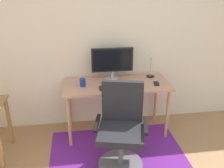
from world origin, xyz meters
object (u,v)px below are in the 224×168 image
Objects in this scene: coffee_cup at (83,82)px; cell_phone at (156,84)px; monitor at (112,61)px; office_chair at (121,133)px; computer_mouse at (141,86)px; keyboard at (116,88)px; desk_lamp at (151,60)px; desk at (117,89)px.

cell_phone is (0.99, -0.07, -0.05)m from coffee_cup.
office_chair is (-0.02, -0.88, -0.60)m from monitor.
computer_mouse is 0.10× the size of office_chair.
monitor is at bearing 25.76° from coffee_cup.
coffee_cup is 0.11× the size of office_chair.
office_chair is at bearing -92.30° from keyboard.
monitor is 0.54m from computer_mouse.
coffee_cup is at bearing -154.24° from monitor.
keyboard is 0.45m from coffee_cup.
keyboard is at bearing -149.16° from desk_lamp.
coffee_cup is 0.87m from office_chair.
desk is 0.39m from monitor.
cell_phone is (0.24, 0.08, -0.01)m from computer_mouse.
desk is 3.91× the size of desk_lamp.
cell_phone is at bearing -10.24° from desk.
desk_lamp reaches higher than keyboard.
coffee_cup reaches higher than cell_phone.
computer_mouse is 0.74× the size of cell_phone.
office_chair reaches higher than coffee_cup.
keyboard is at bearing 176.52° from computer_mouse.
desk_lamp reaches higher than desk.
coffee_cup is (-0.46, -0.03, 0.13)m from desk.
monitor is at bearing 89.45° from keyboard.
desk is at bearing 148.27° from computer_mouse.
cell_phone reaches higher than desk.
desk is 0.55m from cell_phone.
keyboard is 0.57m from cell_phone.
desk is at bearing 98.99° from office_chair.
desk_lamp reaches higher than coffee_cup.
office_chair is (-0.59, -0.60, -0.34)m from cell_phone.
coffee_cup is (-0.43, -0.21, -0.21)m from monitor.
coffee_cup is at bearing -172.71° from cell_phone.
desk is 0.48m from coffee_cup.
office_chair is at bearing -124.00° from computer_mouse.
computer_mouse is at bearing -11.40° from coffee_cup.
coffee_cup is (-0.42, 0.13, 0.04)m from keyboard.
office_chair is (-0.06, -0.70, -0.25)m from desk.
monitor is 1.35× the size of keyboard.
monitor is 1.06m from office_chair.
cell_phone is (0.56, -0.27, -0.26)m from monitor.
keyboard is at bearing 101.41° from office_chair.
computer_mouse is 0.25m from cell_phone.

